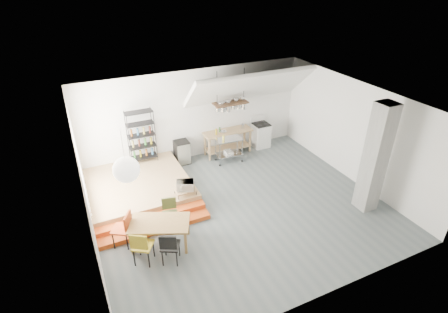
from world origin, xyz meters
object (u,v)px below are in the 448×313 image
dining_table (160,225)px  mini_fridge (182,152)px  stove (260,135)px  rolling_cart (229,147)px

dining_table → mini_fridge: bearing=87.4°
stove → dining_table: 6.20m
dining_table → rolling_cart: bearing=66.3°
dining_table → mini_fridge: mini_fridge is taller
rolling_cart → stove: bearing=23.1°
stove → rolling_cart: size_ratio=1.24×
rolling_cart → mini_fridge: size_ratio=1.14×
stove → dining_table: (-5.01, -3.66, 0.13)m
stove → dining_table: size_ratio=0.71×
dining_table → mini_fridge: 4.14m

